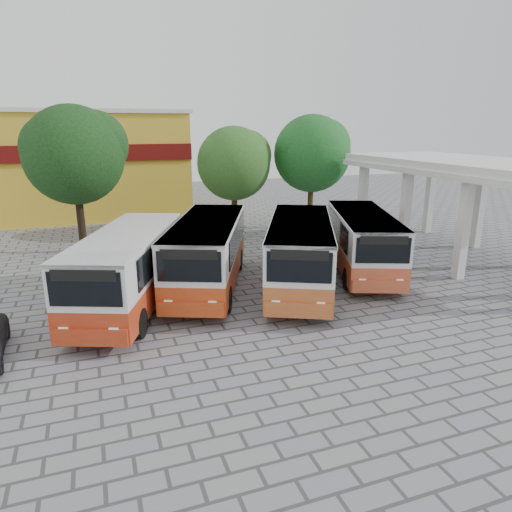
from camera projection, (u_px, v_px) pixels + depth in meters
name	position (u px, v px, depth m)	size (l,w,h in m)	color
ground	(332.00, 314.00, 17.93)	(90.00, 90.00, 0.00)	gray
terminal_shelter	(478.00, 170.00, 23.60)	(6.80, 15.80, 5.40)	silver
shophouse_block	(56.00, 164.00, 36.74)	(20.40, 10.40, 8.30)	gold
bus_far_left	(128.00, 265.00, 18.13)	(5.54, 9.13, 3.08)	#AF2F11
bus_centre_left	(208.00, 250.00, 20.32)	(5.69, 9.21, 3.10)	#B83B11
bus_centre_right	(300.00, 250.00, 20.23)	(6.06, 9.25, 3.11)	#B25425
bus_far_right	(363.00, 239.00, 22.60)	(5.33, 8.83, 2.98)	#BF4D2A
tree_left	(75.00, 152.00, 25.20)	(5.74, 5.47, 8.28)	black
tree_middle	(235.00, 161.00, 30.31)	(5.13, 4.88, 7.13)	#452B12
tree_right	(313.00, 151.00, 31.77)	(5.60, 5.34, 7.90)	#47361A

